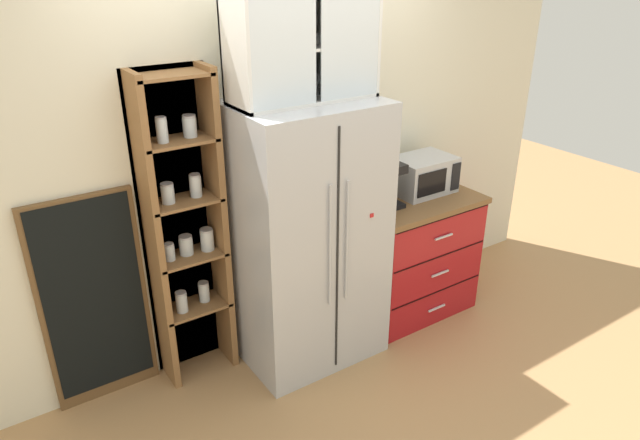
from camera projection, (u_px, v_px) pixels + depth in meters
The scene contains 11 objects.
ground_plane at pixel (310, 348), 3.99m from camera, with size 10.61×10.61×0.00m, color tan.
wall_back_cream at pixel (275, 157), 3.76m from camera, with size 4.92×0.10×2.55m, color silver.
refrigerator at pixel (307, 236), 3.65m from camera, with size 0.89×0.68×1.72m.
pantry_shelf_column at pixel (183, 227), 3.44m from camera, with size 0.48×0.27×1.94m.
counter_cabinet at pixel (410, 253), 4.29m from camera, with size 0.90×0.65×0.91m.
microwave at pixel (422, 175), 4.14m from camera, with size 0.44×0.33×0.26m.
coffee_maker at pixel (385, 184), 3.91m from camera, with size 0.17×0.20×0.31m.
mug_red at pixel (417, 192), 4.07m from camera, with size 0.12×0.08×0.09m.
bottle_cobalt at pixel (408, 179), 4.11m from camera, with size 0.06×0.06×0.26m.
upper_cabinet at pixel (300, 47), 3.20m from camera, with size 0.85×0.32×0.59m.
chalkboard_menu at pixel (94, 301), 3.32m from camera, with size 0.60×0.04×1.31m.
Camera 1 is at (-1.75, -2.74, 2.48)m, focal length 32.40 mm.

